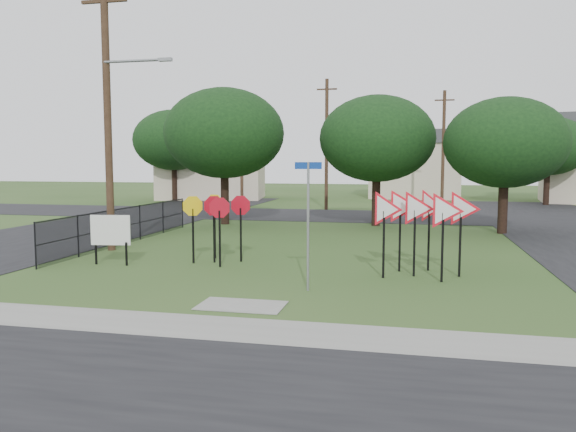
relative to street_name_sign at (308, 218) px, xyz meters
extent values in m
plane|color=#29471A|center=(-1.23, 0.51, -1.90)|extent=(140.00, 140.00, 0.00)
cube|color=gray|center=(-1.23, -3.69, -1.89)|extent=(30.00, 1.60, 0.02)
cube|color=#29471A|center=(-1.23, -4.89, -1.89)|extent=(30.00, 0.80, 0.02)
cube|color=black|center=(-13.23, 10.51, -1.89)|extent=(8.00, 50.00, 0.02)
cube|color=black|center=(-1.23, 20.51, -1.89)|extent=(60.00, 8.00, 0.02)
cube|color=gray|center=(-1.23, -1.89, -1.89)|extent=(2.00, 1.20, 0.02)
cylinder|color=gray|center=(0.00, 0.00, -0.22)|extent=(0.07, 0.07, 3.35)
cube|color=navy|center=(0.00, 0.00, 1.36)|extent=(0.68, 0.14, 0.18)
cube|color=black|center=(-3.80, 3.37, -0.99)|extent=(0.05, 0.05, 1.81)
cube|color=black|center=(-2.98, 3.73, -0.99)|extent=(0.05, 0.05, 1.81)
cube|color=black|center=(-3.35, 2.65, -0.99)|extent=(0.05, 0.05, 1.81)
cube|color=black|center=(-4.43, 3.10, -0.99)|extent=(0.05, 0.05, 1.81)
cube|color=black|center=(-4.07, 4.19, -0.99)|extent=(0.05, 0.05, 1.81)
cube|color=black|center=(1.84, 2.07, -0.92)|extent=(0.07, 0.07, 1.95)
cube|color=black|center=(2.71, 2.50, -0.92)|extent=(0.07, 0.07, 1.95)
cube|color=black|center=(3.46, 1.85, -0.92)|extent=(0.07, 0.07, 1.95)
cube|color=black|center=(2.27, 3.15, -0.92)|extent=(0.07, 0.07, 1.95)
cube|color=black|center=(3.14, 3.48, -0.92)|extent=(0.07, 0.07, 1.95)
cube|color=black|center=(4.01, 2.72, -0.92)|extent=(0.07, 0.07, 1.95)
cube|color=black|center=(-7.47, 2.22, -1.52)|extent=(0.05, 0.05, 0.76)
cube|color=black|center=(-6.38, 2.22, -1.52)|extent=(0.05, 0.05, 0.76)
cube|color=silver|center=(-6.93, 2.22, -0.75)|extent=(1.30, 0.24, 0.98)
cylinder|color=#442F1F|center=(-8.53, 5.01, 3.10)|extent=(0.28, 0.28, 10.00)
cube|color=#442F1F|center=(-8.53, 5.01, 7.30)|extent=(1.80, 0.12, 0.12)
cylinder|color=gray|center=(-7.33, 4.91, 5.10)|extent=(2.40, 0.10, 0.10)
cube|color=gray|center=(-6.13, 4.91, 5.10)|extent=(0.50, 0.18, 0.12)
cylinder|color=#442F1F|center=(-3.23, 24.51, 2.60)|extent=(0.24, 0.24, 9.00)
cube|color=#442F1F|center=(-3.23, 24.51, 6.40)|extent=(1.40, 0.10, 0.10)
cylinder|color=#442F1F|center=(4.77, 28.51, 2.35)|extent=(0.24, 0.24, 8.50)
cube|color=#442F1F|center=(4.77, 28.51, 5.90)|extent=(1.40, 0.10, 0.10)
cylinder|color=#442F1F|center=(-11.23, 30.51, 2.60)|extent=(0.24, 0.24, 9.00)
cube|color=#442F1F|center=(-11.23, 30.51, 6.40)|extent=(1.40, 0.10, 0.10)
cylinder|color=black|center=(-8.83, 1.01, -1.15)|extent=(0.05, 0.05, 1.50)
cylinder|color=black|center=(-8.83, 3.31, -1.15)|extent=(0.05, 0.05, 1.50)
cylinder|color=black|center=(-8.83, 5.61, -1.15)|extent=(0.05, 0.05, 1.50)
cylinder|color=black|center=(-8.83, 7.91, -1.15)|extent=(0.05, 0.05, 1.50)
cylinder|color=black|center=(-8.83, 10.21, -1.15)|extent=(0.05, 0.05, 1.50)
cylinder|color=black|center=(-8.83, 12.51, -1.15)|extent=(0.05, 0.05, 1.50)
cube|color=black|center=(-8.83, 6.76, -0.44)|extent=(0.03, 11.50, 0.03)
cube|color=black|center=(-8.83, 6.76, -1.15)|extent=(0.03, 11.50, 0.03)
cube|color=black|center=(-8.83, 6.76, -1.15)|extent=(0.01, 11.50, 1.50)
cube|color=beige|center=(-15.23, 34.51, 1.10)|extent=(10.08, 8.46, 6.00)
cube|color=#3F3F43|center=(-15.23, 34.51, 4.70)|extent=(10.58, 8.88, 1.20)
cube|color=beige|center=(2.77, 40.51, 0.60)|extent=(8.00, 8.00, 5.00)
cube|color=#3F3F43|center=(2.77, 40.51, 3.70)|extent=(8.40, 8.40, 1.20)
cylinder|color=black|center=(-7.23, 14.51, -0.58)|extent=(0.44, 0.44, 2.62)
ellipsoid|color=black|center=(-7.23, 14.51, 2.97)|extent=(6.40, 6.40, 4.80)
cylinder|color=black|center=(0.77, 15.51, -0.67)|extent=(0.44, 0.44, 2.45)
ellipsoid|color=black|center=(0.77, 15.51, 2.65)|extent=(6.00, 6.00, 4.50)
cylinder|color=black|center=(6.77, 13.51, -0.76)|extent=(0.44, 0.44, 2.27)
ellipsoid|color=black|center=(6.77, 13.51, 2.34)|extent=(5.60, 5.60, 4.20)
cylinder|color=black|center=(-17.23, 30.51, -0.50)|extent=(0.44, 0.44, 2.80)
ellipsoid|color=black|center=(-17.23, 30.51, 3.28)|extent=(6.80, 6.80, 5.10)
cylinder|color=black|center=(12.77, 32.51, -0.67)|extent=(0.44, 0.44, 2.45)
ellipsoid|color=black|center=(12.77, 32.51, 2.65)|extent=(6.00, 6.00, 4.50)
camera|label=1|loc=(2.60, -14.17, 1.46)|focal=35.00mm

